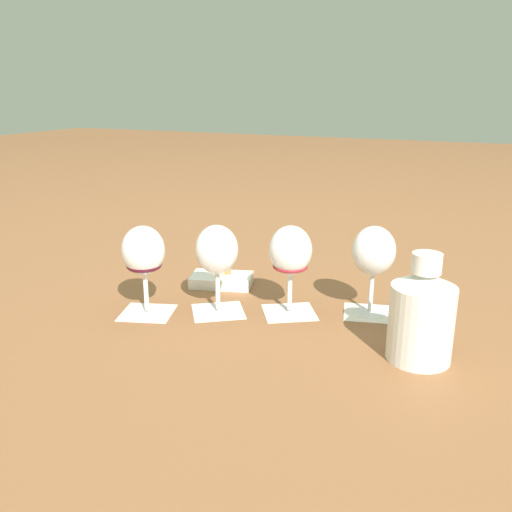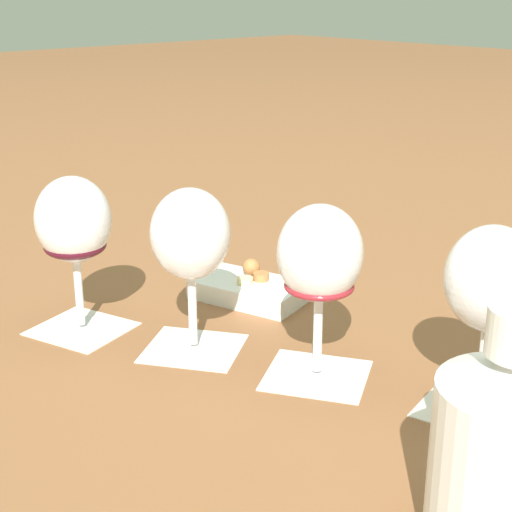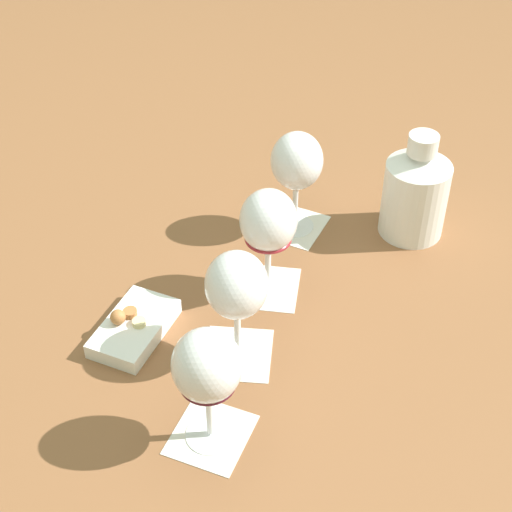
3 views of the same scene
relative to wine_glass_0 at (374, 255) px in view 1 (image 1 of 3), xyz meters
The scene contains 11 objects.
ground_plane 0.27m from the wine_glass_0, 22.80° to the left, with size 8.00×8.00×0.00m, color brown.
tasting_card_0 0.13m from the wine_glass_0, ahead, with size 0.13×0.12×0.00m.
tasting_card_1 0.21m from the wine_glass_0, 22.86° to the left, with size 0.14×0.14×0.00m.
tasting_card_2 0.34m from the wine_glass_0, 22.59° to the left, with size 0.14×0.14×0.00m.
tasting_card_3 0.48m from the wine_glass_0, 23.93° to the left, with size 0.13×0.12×0.00m.
wine_glass_0 is the anchor object (origin of this frame).
wine_glass_1 0.17m from the wine_glass_0, 22.86° to the left, with size 0.09×0.09×0.18m.
wine_glass_2 0.32m from the wine_glass_0, 22.59° to the left, with size 0.09×0.09×0.18m.
wine_glass_3 0.46m from the wine_glass_0, 23.93° to the left, with size 0.09×0.09×0.18m.
ceramic_vase 0.20m from the wine_glass_0, 126.78° to the left, with size 0.11×0.11×0.19m.
snack_dish 0.38m from the wine_glass_0, ahead, with size 0.16×0.12×0.05m.
Camera 1 is at (-0.43, 0.95, 0.45)m, focal length 38.00 mm.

